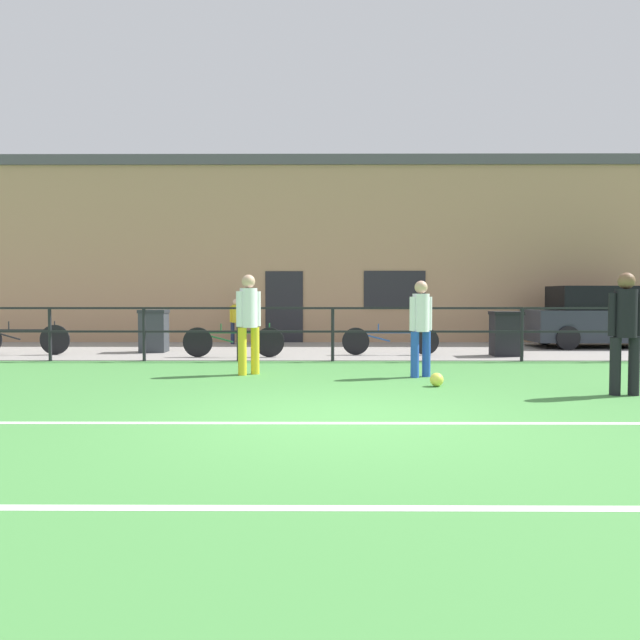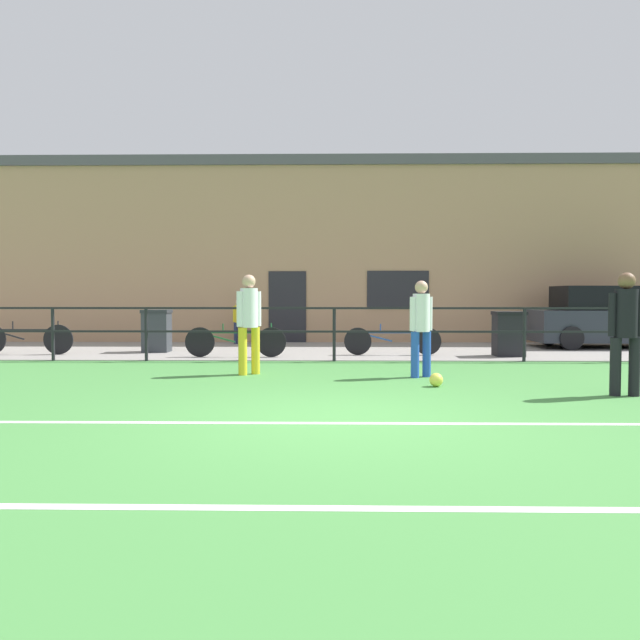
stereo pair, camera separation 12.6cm
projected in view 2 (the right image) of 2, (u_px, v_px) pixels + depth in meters
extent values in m
cube|color=#478C42|center=(337.00, 421.00, 6.92)|extent=(60.00, 44.00, 0.04)
cube|color=white|center=(337.00, 423.00, 6.67)|extent=(36.00, 0.11, 0.00)
cube|color=white|center=(342.00, 508.00, 4.01)|extent=(36.00, 0.11, 0.00)
cube|color=gray|center=(334.00, 350.00, 15.41)|extent=(48.00, 5.00, 0.02)
cylinder|color=black|center=(53.00, 334.00, 12.99)|extent=(0.07, 0.07, 1.15)
cylinder|color=black|center=(146.00, 334.00, 12.96)|extent=(0.07, 0.07, 1.15)
cylinder|color=black|center=(240.00, 334.00, 12.92)|extent=(0.07, 0.07, 1.15)
cylinder|color=black|center=(334.00, 334.00, 12.89)|extent=(0.07, 0.07, 1.15)
cylinder|color=black|center=(429.00, 334.00, 12.85)|extent=(0.07, 0.07, 1.15)
cylinder|color=black|center=(524.00, 334.00, 12.82)|extent=(0.07, 0.07, 1.15)
cylinder|color=black|center=(620.00, 335.00, 12.78)|extent=(0.07, 0.07, 1.15)
cube|color=black|center=(334.00, 308.00, 12.86)|extent=(36.00, 0.04, 0.04)
cube|color=black|center=(334.00, 332.00, 12.88)|extent=(36.00, 0.04, 0.04)
cube|color=tan|center=(333.00, 257.00, 19.00)|extent=(28.00, 2.40, 5.19)
cube|color=#232328|center=(287.00, 307.00, 17.87)|extent=(1.10, 0.04, 2.10)
cube|color=#232328|center=(398.00, 290.00, 17.79)|extent=(1.80, 0.04, 1.10)
cube|color=#4C4C51|center=(333.00, 168.00, 18.89)|extent=(28.00, 2.56, 0.30)
cylinder|color=black|center=(615.00, 367.00, 8.48)|extent=(0.15, 0.15, 0.81)
cylinder|color=black|center=(634.00, 367.00, 8.46)|extent=(0.15, 0.15, 0.81)
cylinder|color=black|center=(626.00, 313.00, 8.44)|extent=(0.30, 0.30, 0.67)
sphere|color=brown|center=(627.00, 281.00, 8.42)|extent=(0.23, 0.23, 0.23)
cylinder|color=black|center=(612.00, 315.00, 8.46)|extent=(0.11, 0.11, 0.60)
cylinder|color=black|center=(640.00, 315.00, 8.43)|extent=(0.11, 0.11, 0.60)
cylinder|color=blue|center=(427.00, 354.00, 10.46)|extent=(0.14, 0.14, 0.78)
cylinder|color=blue|center=(415.00, 355.00, 10.35)|extent=(0.14, 0.14, 0.78)
cylinder|color=white|center=(421.00, 313.00, 10.37)|extent=(0.29, 0.29, 0.65)
sphere|color=tan|center=(421.00, 287.00, 10.36)|extent=(0.22, 0.22, 0.22)
cylinder|color=white|center=(429.00, 314.00, 10.45)|extent=(0.10, 0.10, 0.58)
cylinder|color=white|center=(413.00, 314.00, 10.29)|extent=(0.10, 0.10, 0.58)
cylinder|color=gold|center=(243.00, 351.00, 10.68)|extent=(0.15, 0.15, 0.84)
cylinder|color=gold|center=(256.00, 351.00, 10.84)|extent=(0.15, 0.15, 0.84)
cylinder|color=white|center=(249.00, 308.00, 10.73)|extent=(0.31, 0.31, 0.69)
sphere|color=tan|center=(249.00, 281.00, 10.71)|extent=(0.24, 0.24, 0.24)
cylinder|color=white|center=(240.00, 309.00, 10.61)|extent=(0.11, 0.11, 0.62)
cylinder|color=white|center=(258.00, 309.00, 10.84)|extent=(0.11, 0.11, 0.62)
sphere|color=#E5E04C|center=(436.00, 380.00, 9.34)|extent=(0.21, 0.21, 0.21)
cylinder|color=#232D4C|center=(242.00, 333.00, 17.27)|extent=(0.11, 0.11, 0.61)
cylinder|color=#232D4C|center=(236.00, 333.00, 17.30)|extent=(0.11, 0.11, 0.61)
cylinder|color=gold|center=(239.00, 314.00, 17.26)|extent=(0.22, 0.22, 0.50)
sphere|color=beige|center=(239.00, 302.00, 17.25)|extent=(0.17, 0.17, 0.17)
cylinder|color=gold|center=(244.00, 314.00, 17.24)|extent=(0.08, 0.08, 0.45)
cylinder|color=gold|center=(234.00, 314.00, 17.28)|extent=(0.08, 0.08, 0.45)
cube|color=#282D38|center=(615.00, 326.00, 16.09)|extent=(4.32, 1.66, 0.83)
cube|color=black|center=(608.00, 298.00, 16.07)|extent=(2.59, 1.39, 0.63)
cylinder|color=black|center=(571.00, 338.00, 15.33)|extent=(0.60, 0.18, 0.60)
cylinder|color=black|center=(548.00, 334.00, 16.92)|extent=(0.60, 0.18, 0.60)
cylinder|color=black|center=(358.00, 341.00, 14.09)|extent=(0.63, 0.04, 0.63)
cylinder|color=black|center=(428.00, 341.00, 14.06)|extent=(0.63, 0.04, 0.63)
cube|color=#234C99|center=(393.00, 332.00, 14.06)|extent=(1.25, 0.04, 0.04)
cube|color=#234C99|center=(375.00, 337.00, 14.07)|extent=(0.79, 0.03, 0.23)
cylinder|color=#234C99|center=(380.00, 328.00, 14.06)|extent=(0.03, 0.03, 0.20)
cylinder|color=#234C99|center=(428.00, 329.00, 14.05)|extent=(0.03, 0.03, 0.28)
cylinder|color=black|center=(58.00, 340.00, 14.21)|extent=(0.70, 0.04, 0.70)
cube|color=black|center=(25.00, 330.00, 14.21)|extent=(1.23, 0.04, 0.04)
cube|color=black|center=(8.00, 335.00, 14.22)|extent=(0.77, 0.03, 0.25)
cylinder|color=black|center=(13.00, 326.00, 14.21)|extent=(0.03, 0.03, 0.20)
cylinder|color=black|center=(58.00, 327.00, 14.20)|extent=(0.03, 0.03, 0.28)
cylinder|color=black|center=(200.00, 342.00, 13.64)|extent=(0.66, 0.04, 0.66)
cylinder|color=black|center=(271.00, 342.00, 13.61)|extent=(0.66, 0.04, 0.66)
cube|color=#1E6633|center=(236.00, 332.00, 13.62)|extent=(1.25, 0.04, 0.04)
cube|color=#1E6633|center=(218.00, 337.00, 13.63)|extent=(0.78, 0.03, 0.24)
cylinder|color=#1E6633|center=(223.00, 328.00, 13.62)|extent=(0.03, 0.03, 0.20)
cylinder|color=#1E6633|center=(271.00, 329.00, 13.60)|extent=(0.03, 0.03, 0.28)
cube|color=black|center=(509.00, 336.00, 13.83)|extent=(0.64, 0.54, 0.93)
cube|color=black|center=(509.00, 313.00, 13.81)|extent=(0.68, 0.57, 0.08)
cube|color=#33383D|center=(157.00, 332.00, 14.84)|extent=(0.62, 0.52, 0.95)
cube|color=#282C30|center=(157.00, 311.00, 14.82)|extent=(0.65, 0.55, 0.08)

